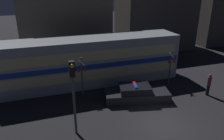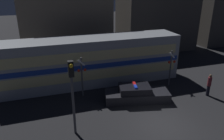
{
  "view_description": "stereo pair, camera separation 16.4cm",
  "coord_description": "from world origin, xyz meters",
  "px_view_note": "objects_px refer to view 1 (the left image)",
  "views": [
    {
      "loc": [
        -6.84,
        -10.14,
        8.49
      ],
      "look_at": [
        -1.59,
        5.71,
        1.88
      ],
      "focal_mm": 35.0,
      "sensor_mm": 36.0,
      "label": 1
    },
    {
      "loc": [
        -6.69,
        -10.19,
        8.49
      ],
      "look_at": [
        -1.59,
        5.71,
        1.88
      ],
      "focal_mm": 35.0,
      "sensor_mm": 36.0,
      "label": 2
    }
  ],
  "objects_px": {
    "train": "(90,61)",
    "police_car": "(137,94)",
    "crossing_signal_near": "(171,66)",
    "traffic_light_corner": "(73,87)",
    "pedestrian": "(209,84)"
  },
  "relations": [
    {
      "from": "pedestrian",
      "to": "traffic_light_corner",
      "type": "bearing_deg",
      "value": -172.04
    },
    {
      "from": "train",
      "to": "crossing_signal_near",
      "type": "height_order",
      "value": "train"
    },
    {
      "from": "train",
      "to": "traffic_light_corner",
      "type": "distance_m",
      "value": 7.43
    },
    {
      "from": "train",
      "to": "police_car",
      "type": "distance_m",
      "value": 5.3
    },
    {
      "from": "train",
      "to": "pedestrian",
      "type": "height_order",
      "value": "train"
    },
    {
      "from": "pedestrian",
      "to": "traffic_light_corner",
      "type": "height_order",
      "value": "traffic_light_corner"
    },
    {
      "from": "crossing_signal_near",
      "to": "pedestrian",
      "type": "bearing_deg",
      "value": -53.64
    },
    {
      "from": "train",
      "to": "police_car",
      "type": "relative_size",
      "value": 3.13
    },
    {
      "from": "traffic_light_corner",
      "to": "pedestrian",
      "type": "bearing_deg",
      "value": 7.96
    },
    {
      "from": "train",
      "to": "pedestrian",
      "type": "relative_size",
      "value": 8.79
    },
    {
      "from": "police_car",
      "to": "traffic_light_corner",
      "type": "bearing_deg",
      "value": -140.77
    },
    {
      "from": "police_car",
      "to": "crossing_signal_near",
      "type": "distance_m",
      "value": 4.42
    },
    {
      "from": "police_car",
      "to": "pedestrian",
      "type": "xyz_separation_m",
      "value": [
        5.85,
        -1.05,
        0.44
      ]
    },
    {
      "from": "train",
      "to": "crossing_signal_near",
      "type": "bearing_deg",
      "value": -22.63
    },
    {
      "from": "crossing_signal_near",
      "to": "traffic_light_corner",
      "type": "bearing_deg",
      "value": -155.18
    }
  ]
}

